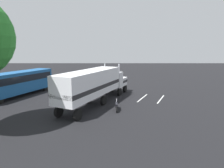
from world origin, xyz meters
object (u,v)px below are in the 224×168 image
(parked_bus, at_px, (18,82))
(semi_truck, at_px, (95,83))
(motorcycle, at_px, (117,106))
(person_bystander, at_px, (89,90))

(parked_bus, bearing_deg, semi_truck, -108.39)
(parked_bus, bearing_deg, motorcycle, -114.29)
(person_bystander, relative_size, parked_bus, 0.15)
(motorcycle, bearing_deg, parked_bus, 65.71)
(semi_truck, xyz_separation_m, motorcycle, (-2.44, -2.46, -2.04))
(person_bystander, xyz_separation_m, parked_bus, (0.05, 9.99, 1.17))
(motorcycle, bearing_deg, person_bystander, 31.02)
(parked_bus, bearing_deg, person_bystander, -90.28)
(semi_truck, relative_size, person_bystander, 8.54)
(person_bystander, height_order, motorcycle, person_bystander)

